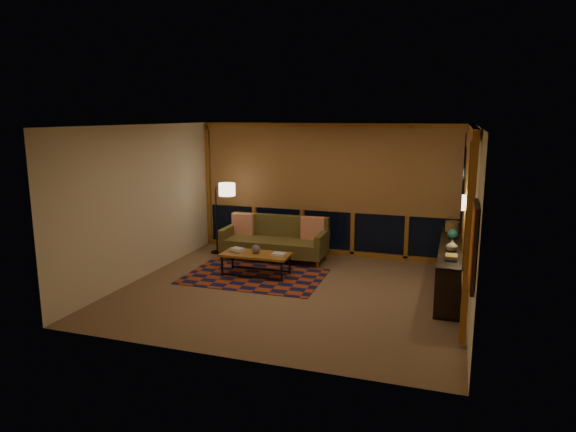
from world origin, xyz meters
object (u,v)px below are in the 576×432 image
(sofa, at_px, (274,239))
(floor_lamp, at_px, (216,217))
(coffee_table, at_px, (256,264))
(bookshelf, at_px, (451,266))

(sofa, distance_m, floor_lamp, 1.38)
(floor_lamp, bearing_deg, coffee_table, -18.61)
(sofa, bearing_deg, coffee_table, -88.93)
(coffee_table, distance_m, floor_lamp, 1.91)
(floor_lamp, xyz_separation_m, bookshelf, (4.72, -0.81, -0.38))
(bookshelf, bearing_deg, sofa, 168.67)
(sofa, relative_size, floor_lamp, 1.36)
(coffee_table, xyz_separation_m, floor_lamp, (-1.37, 1.21, 0.55))
(coffee_table, bearing_deg, bookshelf, 5.86)
(coffee_table, xyz_separation_m, bookshelf, (3.35, 0.40, 0.17))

